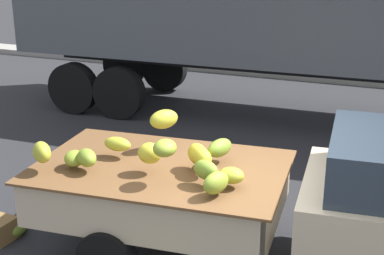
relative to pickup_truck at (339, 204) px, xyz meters
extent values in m
cube|color=gray|center=(-0.77, 9.18, -0.81)|extent=(80.00, 0.80, 0.16)
cube|color=#CCB793|center=(-2.00, -0.17, -0.31)|extent=(2.89, 2.00, 0.08)
cube|color=#CCB793|center=(-2.07, 0.69, -0.05)|extent=(2.74, 0.29, 0.44)
cube|color=#CCB793|center=(-1.92, -1.02, -0.05)|extent=(2.74, 0.29, 0.44)
cube|color=#CCB793|center=(-0.66, -0.05, -0.05)|extent=(0.20, 1.76, 0.44)
cube|color=#CCB793|center=(-3.34, -0.29, -0.05)|extent=(0.20, 1.76, 0.44)
cube|color=#B21914|center=(-2.07, 0.72, -0.09)|extent=(2.63, 0.24, 0.07)
cube|color=brown|center=(-2.00, -0.17, 0.18)|extent=(3.02, 2.13, 0.03)
ellipsoid|color=olive|center=(-1.32, -0.50, 0.38)|extent=(0.36, 0.29, 0.21)
ellipsoid|color=olive|center=(-1.74, -0.61, 0.61)|extent=(0.27, 0.31, 0.18)
ellipsoid|color=gold|center=(-3.14, -0.82, 0.43)|extent=(0.37, 0.36, 0.23)
ellipsoid|color=gold|center=(-2.58, -0.13, 0.37)|extent=(0.36, 0.22, 0.16)
ellipsoid|color=olive|center=(-1.39, 0.14, 0.40)|extent=(0.29, 0.41, 0.21)
ellipsoid|color=gold|center=(-2.18, 0.32, 0.59)|extent=(0.39, 0.44, 0.23)
ellipsoid|color=gold|center=(-1.56, -0.14, 0.40)|extent=(0.36, 0.35, 0.24)
ellipsoid|color=gold|center=(-2.02, -0.41, 0.44)|extent=(0.29, 0.26, 0.24)
ellipsoid|color=#A4AA2D|center=(-1.06, -0.43, 0.33)|extent=(0.27, 0.22, 0.17)
ellipsoid|color=gold|center=(-1.46, -0.26, 0.41)|extent=(0.33, 0.33, 0.20)
ellipsoid|color=olive|center=(-2.69, -0.63, 0.37)|extent=(0.37, 0.37, 0.19)
ellipsoid|color=olive|center=(-1.14, -0.70, 0.35)|extent=(0.29, 0.38, 0.22)
ellipsoid|color=olive|center=(-2.88, -0.60, 0.32)|extent=(0.35, 0.38, 0.17)
cylinder|color=black|center=(-2.39, 0.65, -0.57)|extent=(0.65, 0.25, 0.64)
cube|color=black|center=(-1.44, 5.54, 0.21)|extent=(11.05, 0.73, 0.30)
cylinder|color=black|center=(-5.08, 6.63, -0.35)|extent=(1.09, 0.33, 1.08)
cylinder|color=black|center=(-5.00, 4.23, -0.35)|extent=(1.09, 0.33, 1.08)
cylinder|color=black|center=(-6.15, 6.60, -0.35)|extent=(1.09, 0.33, 1.08)
cylinder|color=black|center=(-6.08, 4.20, -0.35)|extent=(1.09, 0.33, 1.08)
ellipsoid|color=olive|center=(-3.84, -0.54, -0.79)|extent=(0.30, 0.40, 0.19)
camera|label=1|loc=(0.56, -5.56, 2.68)|focal=52.50mm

